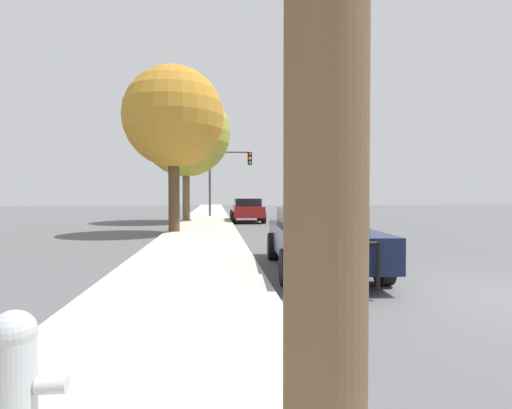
{
  "coord_description": "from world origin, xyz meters",
  "views": [
    {
      "loc": [
        -4.55,
        -6.0,
        1.66
      ],
      "look_at": [
        -1.8,
        20.64,
        0.98
      ],
      "focal_mm": 28.0,
      "sensor_mm": 36.0,
      "label": 1
    }
  ],
  "objects_px": {
    "car_background_oncoming": "(303,206)",
    "car_background_midblock": "(247,210)",
    "police_car": "(319,236)",
    "traffic_light": "(227,170)",
    "tree_sidewalk_near": "(174,117)",
    "tree_sidewalk_mid": "(186,132)",
    "fire_hydrant": "(14,381)"
  },
  "relations": [
    {
      "from": "car_background_midblock",
      "to": "traffic_light",
      "type": "bearing_deg",
      "value": 102.33
    },
    {
      "from": "fire_hydrant",
      "to": "car_background_oncoming",
      "type": "bearing_deg",
      "value": 74.01
    },
    {
      "from": "police_car",
      "to": "fire_hydrant",
      "type": "relative_size",
      "value": 5.8
    },
    {
      "from": "tree_sidewalk_mid",
      "to": "tree_sidewalk_near",
      "type": "xyz_separation_m",
      "value": [
        0.01,
        -7.15,
        -0.5
      ]
    },
    {
      "from": "police_car",
      "to": "car_background_midblock",
      "type": "xyz_separation_m",
      "value": [
        -0.35,
        15.21,
        0.02
      ]
    },
    {
      "from": "police_car",
      "to": "tree_sidewalk_mid",
      "type": "bearing_deg",
      "value": -72.22
    },
    {
      "from": "traffic_light",
      "to": "tree_sidewalk_mid",
      "type": "bearing_deg",
      "value": -119.05
    },
    {
      "from": "police_car",
      "to": "fire_hydrant",
      "type": "bearing_deg",
      "value": 64.32
    },
    {
      "from": "car_background_midblock",
      "to": "police_car",
      "type": "bearing_deg",
      "value": -88.43
    },
    {
      "from": "traffic_light",
      "to": "tree_sidewalk_near",
      "type": "relative_size",
      "value": 0.69
    },
    {
      "from": "police_car",
      "to": "traffic_light",
      "type": "height_order",
      "value": "traffic_light"
    },
    {
      "from": "traffic_light",
      "to": "car_background_oncoming",
      "type": "distance_m",
      "value": 6.19
    },
    {
      "from": "traffic_light",
      "to": "car_background_oncoming",
      "type": "xyz_separation_m",
      "value": [
        5.58,
        0.37,
        -2.66
      ]
    },
    {
      "from": "police_car",
      "to": "tree_sidewalk_mid",
      "type": "relative_size",
      "value": 0.64
    },
    {
      "from": "car_background_midblock",
      "to": "fire_hydrant",
      "type": "bearing_deg",
      "value": -97.92
    },
    {
      "from": "traffic_light",
      "to": "car_background_midblock",
      "type": "height_order",
      "value": "traffic_light"
    },
    {
      "from": "car_background_oncoming",
      "to": "car_background_midblock",
      "type": "xyz_separation_m",
      "value": [
        -4.55,
        -5.18,
        -0.02
      ]
    },
    {
      "from": "car_background_oncoming",
      "to": "tree_sidewalk_mid",
      "type": "xyz_separation_m",
      "value": [
        -8.16,
        -5.02,
        4.55
      ]
    },
    {
      "from": "fire_hydrant",
      "to": "car_background_midblock",
      "type": "distance_m",
      "value": 21.6
    },
    {
      "from": "car_background_midblock",
      "to": "car_background_oncoming",
      "type": "bearing_deg",
      "value": 48.98
    },
    {
      "from": "car_background_oncoming",
      "to": "tree_sidewalk_mid",
      "type": "height_order",
      "value": "tree_sidewalk_mid"
    },
    {
      "from": "car_background_oncoming",
      "to": "tree_sidewalk_near",
      "type": "relative_size",
      "value": 0.66
    },
    {
      "from": "fire_hydrant",
      "to": "car_background_oncoming",
      "type": "xyz_separation_m",
      "value": [
        7.61,
        26.56,
        0.19
      ]
    },
    {
      "from": "traffic_light",
      "to": "tree_sidewalk_mid",
      "type": "height_order",
      "value": "tree_sidewalk_mid"
    },
    {
      "from": "car_background_oncoming",
      "to": "car_background_midblock",
      "type": "relative_size",
      "value": 1.15
    },
    {
      "from": "fire_hydrant",
      "to": "traffic_light",
      "type": "bearing_deg",
      "value": 85.56
    },
    {
      "from": "fire_hydrant",
      "to": "tree_sidewalk_near",
      "type": "relative_size",
      "value": 0.13
    },
    {
      "from": "tree_sidewalk_near",
      "to": "tree_sidewalk_mid",
      "type": "bearing_deg",
      "value": 90.07
    },
    {
      "from": "car_background_oncoming",
      "to": "tree_sidewalk_mid",
      "type": "distance_m",
      "value": 10.6
    },
    {
      "from": "fire_hydrant",
      "to": "tree_sidewalk_mid",
      "type": "xyz_separation_m",
      "value": [
        -0.55,
        21.54,
        4.74
      ]
    },
    {
      "from": "car_background_oncoming",
      "to": "tree_sidewalk_mid",
      "type": "bearing_deg",
      "value": 28.97
    },
    {
      "from": "police_car",
      "to": "car_background_oncoming",
      "type": "bearing_deg",
      "value": -98.3
    }
  ]
}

